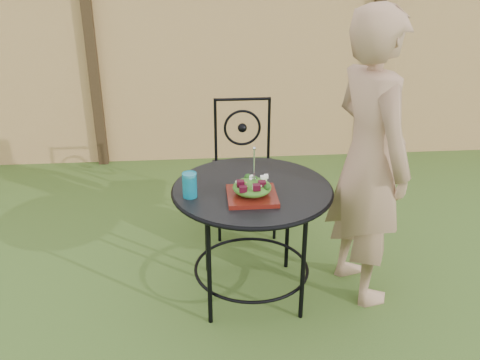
{
  "coord_description": "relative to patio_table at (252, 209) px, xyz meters",
  "views": [
    {
      "loc": [
        -0.38,
        -2.76,
        2.03
      ],
      "look_at": [
        -0.15,
        0.01,
        0.75
      ],
      "focal_mm": 40.0,
      "sensor_mm": 36.0,
      "label": 1
    }
  ],
  "objects": [
    {
      "name": "patio_chair",
      "position": [
        0.03,
        0.89,
        -0.08
      ],
      "size": [
        0.46,
        0.46,
        0.95
      ],
      "color": "black",
      "rests_on": "ground"
    },
    {
      "name": "salad_plate",
      "position": [
        -0.02,
        -0.13,
        0.15
      ],
      "size": [
        0.27,
        0.27,
        0.02
      ],
      "primitive_type": "cube",
      "color": "#48140A",
      "rests_on": "patio_table"
    },
    {
      "name": "fork",
      "position": [
        -0.01,
        -0.13,
        0.33
      ],
      "size": [
        0.01,
        0.01,
        0.18
      ],
      "primitive_type": "cylinder",
      "color": "silver",
      "rests_on": "salad"
    },
    {
      "name": "patio_table",
      "position": [
        0.0,
        0.0,
        0.0
      ],
      "size": [
        0.92,
        0.92,
        0.72
      ],
      "color": "black",
      "rests_on": "ground"
    },
    {
      "name": "drinking_glass",
      "position": [
        -0.35,
        -0.09,
        0.21
      ],
      "size": [
        0.08,
        0.08,
        0.14
      ],
      "primitive_type": "cylinder",
      "color": "#0C7690",
      "rests_on": "patio_table"
    },
    {
      "name": "fence",
      "position": [
        0.08,
        2.23,
        0.36
      ],
      "size": [
        8.0,
        0.12,
        1.9
      ],
      "color": "#E6B071",
      "rests_on": "ground"
    },
    {
      "name": "salad",
      "position": [
        -0.02,
        -0.13,
        0.2
      ],
      "size": [
        0.21,
        0.21,
        0.08
      ],
      "primitive_type": "ellipsoid",
      "color": "#235614",
      "rests_on": "salad_plate"
    },
    {
      "name": "ground",
      "position": [
        0.08,
        0.04,
        -0.59
      ],
      "size": [
        60.0,
        60.0,
        0.0
      ],
      "primitive_type": "plane",
      "color": "#294215",
      "rests_on": "ground"
    },
    {
      "name": "diner",
      "position": [
        0.67,
        0.01,
        0.28
      ],
      "size": [
        0.56,
        0.72,
        1.73
      ],
      "primitive_type": "imported",
      "rotation": [
        0.0,
        0.0,
        1.84
      ],
      "color": "#A0785B",
      "rests_on": "ground"
    }
  ]
}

